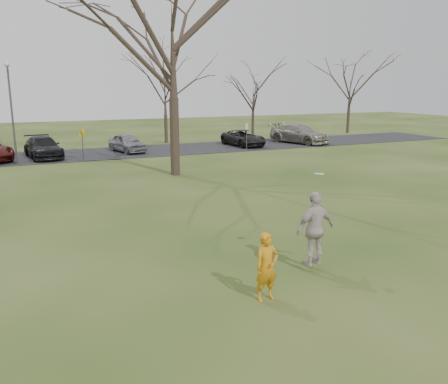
{
  "coord_description": "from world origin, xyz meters",
  "views": [
    {
      "loc": [
        -5.94,
        -9.17,
        4.81
      ],
      "look_at": [
        0.0,
        4.0,
        1.5
      ],
      "focal_mm": 37.1,
      "sensor_mm": 36.0,
      "label": 1
    }
  ],
  "objects_px": {
    "lamp_post": "(11,100)",
    "player_defender": "(267,267)",
    "big_tree": "(172,43)",
    "car_6": "(243,138)",
    "catching_play": "(315,229)",
    "car_3": "(43,147)",
    "car_7": "(299,134)",
    "car_4": "(127,143)"
  },
  "relations": [
    {
      "from": "car_4",
      "to": "car_7",
      "type": "bearing_deg",
      "value": -15.51
    },
    {
      "from": "car_7",
      "to": "lamp_post",
      "type": "height_order",
      "value": "lamp_post"
    },
    {
      "from": "lamp_post",
      "to": "catching_play",
      "type": "bearing_deg",
      "value": -72.42
    },
    {
      "from": "car_3",
      "to": "lamp_post",
      "type": "height_order",
      "value": "lamp_post"
    },
    {
      "from": "car_6",
      "to": "car_7",
      "type": "distance_m",
      "value": 5.24
    },
    {
      "from": "car_6",
      "to": "lamp_post",
      "type": "relative_size",
      "value": 0.73
    },
    {
      "from": "car_3",
      "to": "car_4",
      "type": "xyz_separation_m",
      "value": [
        5.86,
        0.48,
        -0.04
      ]
    },
    {
      "from": "player_defender",
      "to": "big_tree",
      "type": "distance_m",
      "value": 17.03
    },
    {
      "from": "lamp_post",
      "to": "player_defender",
      "type": "bearing_deg",
      "value": -77.77
    },
    {
      "from": "car_3",
      "to": "car_4",
      "type": "relative_size",
      "value": 1.25
    },
    {
      "from": "car_4",
      "to": "lamp_post",
      "type": "relative_size",
      "value": 0.62
    },
    {
      "from": "car_4",
      "to": "car_7",
      "type": "distance_m",
      "value": 14.74
    },
    {
      "from": "player_defender",
      "to": "car_4",
      "type": "distance_m",
      "value": 25.69
    },
    {
      "from": "car_3",
      "to": "catching_play",
      "type": "xyz_separation_m",
      "value": [
        5.29,
        -24.09,
        0.42
      ]
    },
    {
      "from": "car_6",
      "to": "player_defender",
      "type": "bearing_deg",
      "value": -119.49
    },
    {
      "from": "player_defender",
      "to": "big_tree",
      "type": "bearing_deg",
      "value": 75.29
    },
    {
      "from": "car_4",
      "to": "car_6",
      "type": "bearing_deg",
      "value": -15.2
    },
    {
      "from": "car_4",
      "to": "catching_play",
      "type": "xyz_separation_m",
      "value": [
        -0.57,
        -24.57,
        0.46
      ]
    },
    {
      "from": "car_4",
      "to": "car_7",
      "type": "height_order",
      "value": "car_7"
    },
    {
      "from": "car_4",
      "to": "lamp_post",
      "type": "xyz_separation_m",
      "value": [
        -7.57,
        -2.48,
        3.26
      ]
    },
    {
      "from": "car_6",
      "to": "catching_play",
      "type": "height_order",
      "value": "catching_play"
    },
    {
      "from": "car_6",
      "to": "car_7",
      "type": "bearing_deg",
      "value": -6.67
    },
    {
      "from": "car_6",
      "to": "catching_play",
      "type": "bearing_deg",
      "value": -116.49
    },
    {
      "from": "car_3",
      "to": "car_4",
      "type": "height_order",
      "value": "car_3"
    },
    {
      "from": "player_defender",
      "to": "catching_play",
      "type": "distance_m",
      "value": 2.26
    },
    {
      "from": "catching_play",
      "to": "lamp_post",
      "type": "xyz_separation_m",
      "value": [
        -7.0,
        22.09,
        2.8
      ]
    },
    {
      "from": "player_defender",
      "to": "car_7",
      "type": "relative_size",
      "value": 0.29
    },
    {
      "from": "lamp_post",
      "to": "car_7",
      "type": "bearing_deg",
      "value": 4.93
    },
    {
      "from": "player_defender",
      "to": "car_7",
      "type": "bearing_deg",
      "value": 51.51
    },
    {
      "from": "car_3",
      "to": "car_7",
      "type": "xyz_separation_m",
      "value": [
        20.59,
        -0.08,
        0.09
      ]
    },
    {
      "from": "catching_play",
      "to": "player_defender",
      "type": "bearing_deg",
      "value": -153.56
    },
    {
      "from": "player_defender",
      "to": "lamp_post",
      "type": "relative_size",
      "value": 0.26
    },
    {
      "from": "player_defender",
      "to": "car_6",
      "type": "distance_m",
      "value": 27.99
    },
    {
      "from": "car_6",
      "to": "catching_play",
      "type": "distance_m",
      "value": 26.27
    },
    {
      "from": "car_7",
      "to": "lamp_post",
      "type": "distance_m",
      "value": 22.6
    },
    {
      "from": "catching_play",
      "to": "car_3",
      "type": "bearing_deg",
      "value": 102.39
    },
    {
      "from": "catching_play",
      "to": "lamp_post",
      "type": "distance_m",
      "value": 23.34
    },
    {
      "from": "car_3",
      "to": "big_tree",
      "type": "height_order",
      "value": "big_tree"
    },
    {
      "from": "player_defender",
      "to": "car_4",
      "type": "relative_size",
      "value": 0.41
    },
    {
      "from": "car_7",
      "to": "catching_play",
      "type": "bearing_deg",
      "value": -141.37
    },
    {
      "from": "big_tree",
      "to": "car_6",
      "type": "bearing_deg",
      "value": 46.85
    },
    {
      "from": "car_3",
      "to": "car_7",
      "type": "distance_m",
      "value": 20.59
    }
  ]
}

